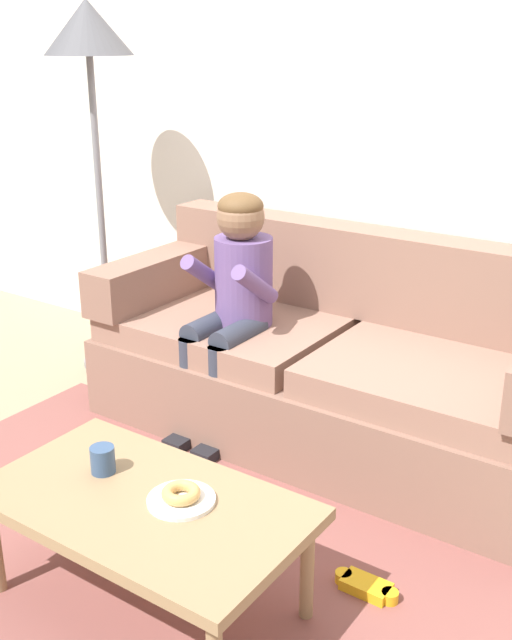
{
  "coord_description": "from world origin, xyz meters",
  "views": [
    {
      "loc": [
        1.6,
        -1.93,
        1.72
      ],
      "look_at": [
        -0.04,
        0.45,
        0.65
      ],
      "focal_mm": 42.78,
      "sensor_mm": 36.0,
      "label": 1
    }
  ],
  "objects_px": {
    "couch": "(335,368)",
    "coffee_table": "(144,510)",
    "donut": "(181,493)",
    "toy_controller": "(366,588)",
    "mug": "(103,460)",
    "floor_lamp": "(89,54)",
    "person_child": "(233,292)"
  },
  "relations": [
    {
      "from": "couch",
      "to": "coffee_table",
      "type": "bearing_deg",
      "value": -87.18
    },
    {
      "from": "coffee_table",
      "to": "donut",
      "type": "height_order",
      "value": "donut"
    },
    {
      "from": "couch",
      "to": "mug",
      "type": "distance_m",
      "value": 1.3
    },
    {
      "from": "person_child",
      "to": "mug",
      "type": "distance_m",
      "value": 1.14
    },
    {
      "from": "couch",
      "to": "person_child",
      "type": "distance_m",
      "value": 0.57
    },
    {
      "from": "couch",
      "to": "toy_controller",
      "type": "distance_m",
      "value": 1.13
    },
    {
      "from": "person_child",
      "to": "donut",
      "type": "distance_m",
      "value": 1.25
    },
    {
      "from": "couch",
      "to": "floor_lamp",
      "type": "height_order",
      "value": "floor_lamp"
    },
    {
      "from": "couch",
      "to": "coffee_table",
      "type": "xyz_separation_m",
      "value": [
        0.07,
        -1.33,
        0.02
      ]
    },
    {
      "from": "toy_controller",
      "to": "donut",
      "type": "bearing_deg",
      "value": -130.53
    },
    {
      "from": "couch",
      "to": "person_child",
      "type": "height_order",
      "value": "person_child"
    },
    {
      "from": "coffee_table",
      "to": "donut",
      "type": "distance_m",
      "value": 0.14
    },
    {
      "from": "person_child",
      "to": "toy_controller",
      "type": "xyz_separation_m",
      "value": [
        1.03,
        -0.69,
        -0.65
      ]
    },
    {
      "from": "mug",
      "to": "toy_controller",
      "type": "height_order",
      "value": "mug"
    },
    {
      "from": "toy_controller",
      "to": "couch",
      "type": "bearing_deg",
      "value": 133.64
    },
    {
      "from": "mug",
      "to": "floor_lamp",
      "type": "distance_m",
      "value": 2.18
    },
    {
      "from": "mug",
      "to": "toy_controller",
      "type": "relative_size",
      "value": 0.4
    },
    {
      "from": "coffee_table",
      "to": "toy_controller",
      "type": "height_order",
      "value": "coffee_table"
    },
    {
      "from": "coffee_table",
      "to": "person_child",
      "type": "relative_size",
      "value": 0.92
    },
    {
      "from": "donut",
      "to": "coffee_table",
      "type": "bearing_deg",
      "value": -153.18
    },
    {
      "from": "mug",
      "to": "floor_lamp",
      "type": "height_order",
      "value": "floor_lamp"
    },
    {
      "from": "coffee_table",
      "to": "mug",
      "type": "height_order",
      "value": "mug"
    },
    {
      "from": "person_child",
      "to": "couch",
      "type": "bearing_deg",
      "value": 26.24
    },
    {
      "from": "couch",
      "to": "toy_controller",
      "type": "bearing_deg",
      "value": -55.11
    },
    {
      "from": "person_child",
      "to": "mug",
      "type": "xyz_separation_m",
      "value": [
        0.26,
        -1.08,
        -0.23
      ]
    },
    {
      "from": "toy_controller",
      "to": "floor_lamp",
      "type": "height_order",
      "value": "floor_lamp"
    },
    {
      "from": "floor_lamp",
      "to": "coffee_table",
      "type": "bearing_deg",
      "value": -41.91
    },
    {
      "from": "donut",
      "to": "toy_controller",
      "type": "distance_m",
      "value": 0.72
    },
    {
      "from": "couch",
      "to": "mug",
      "type": "height_order",
      "value": "couch"
    },
    {
      "from": "couch",
      "to": "coffee_table",
      "type": "height_order",
      "value": "couch"
    },
    {
      "from": "donut",
      "to": "toy_controller",
      "type": "xyz_separation_m",
      "value": [
        0.45,
        0.39,
        -0.41
      ]
    },
    {
      "from": "person_child",
      "to": "floor_lamp",
      "type": "bearing_deg",
      "value": 168.29
    }
  ]
}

